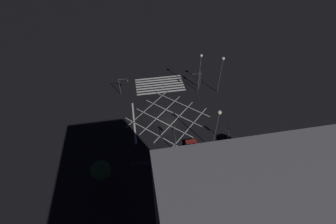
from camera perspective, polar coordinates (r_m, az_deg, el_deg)
ground_plane at (r=42.05m, az=0.00°, el=-1.36°), size 200.00×200.00×0.00m
road_markings at (r=47.25m, az=-1.93°, el=4.52°), size 15.78×21.29×0.01m
traffic_light_se_main at (r=46.52m, az=-11.13°, el=7.26°), size 1.91×0.36×3.86m
traffic_light_median_north at (r=35.83m, az=1.47°, el=-5.84°), size 0.36×2.63×3.33m
traffic_light_sw_main at (r=47.32m, az=7.01°, el=8.63°), size 2.17×0.36×3.97m
traffic_light_nw_main at (r=36.95m, az=15.22°, el=-4.89°), size 0.39×0.36×4.04m
traffic_light_ne_cross at (r=34.30m, az=-10.06°, el=-8.98°), size 0.36×0.39×3.86m
traffic_light_sw_cross at (r=47.92m, az=8.08°, el=9.19°), size 0.36×0.39×4.26m
street_lamp_east at (r=33.19m, az=12.48°, el=-2.26°), size 0.60×0.60×8.38m
street_lamp_west at (r=45.06m, az=8.17°, el=11.64°), size 0.55×0.55×8.61m
street_lamp_far at (r=45.56m, az=13.51°, el=11.28°), size 0.61×0.61×8.20m
street_tree_near at (r=31.69m, az=-16.67°, el=-13.99°), size 2.57×2.57×5.07m
street_tree_far at (r=34.61m, az=22.70°, el=-8.20°), size 2.82×2.82×5.69m
waiting_car at (r=36.43m, az=6.57°, el=-9.77°), size 1.80×4.46×1.20m
pedestrian_railing at (r=34.73m, az=0.00°, el=-12.88°), size 10.69×1.92×1.05m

